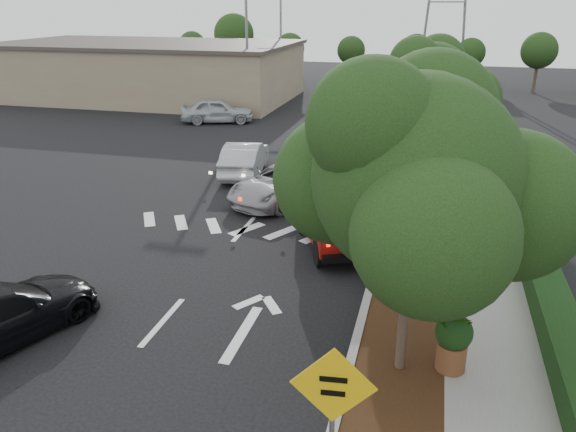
% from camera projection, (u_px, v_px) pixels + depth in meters
% --- Properties ---
extents(ground, '(120.00, 120.00, 0.00)m').
position_uv_depth(ground, '(163.00, 322.00, 13.37)').
color(ground, black).
rests_on(ground, ground).
extents(curb, '(0.20, 70.00, 0.15)m').
position_uv_depth(curb, '(397.00, 184.00, 23.08)').
color(curb, '#9E9B93').
rests_on(curb, ground).
extents(planting_strip, '(1.80, 70.00, 0.12)m').
position_uv_depth(planting_strip, '(422.00, 187.00, 22.85)').
color(planting_strip, black).
rests_on(planting_strip, ground).
extents(sidewalk, '(2.00, 70.00, 0.12)m').
position_uv_depth(sidewalk, '(471.00, 190.00, 22.40)').
color(sidewalk, gray).
rests_on(sidewalk, ground).
extents(hedge, '(0.80, 70.00, 0.80)m').
position_uv_depth(hedge, '(509.00, 185.00, 21.95)').
color(hedge, black).
rests_on(hedge, ground).
extents(commercial_building, '(22.00, 12.00, 4.00)m').
position_uv_depth(commercial_building, '(148.00, 71.00, 43.51)').
color(commercial_building, '#8A715F').
rests_on(commercial_building, ground).
extents(transmission_tower, '(7.00, 4.00, 28.00)m').
position_uv_depth(transmission_tower, '(440.00, 78.00, 55.27)').
color(transmission_tower, slate).
rests_on(transmission_tower, ground).
extents(street_tree_near, '(3.80, 3.80, 5.92)m').
position_uv_depth(street_tree_near, '(399.00, 371.00, 11.59)').
color(street_tree_near, black).
rests_on(street_tree_near, ground).
extents(street_tree_mid, '(3.20, 3.20, 5.32)m').
position_uv_depth(street_tree_mid, '(415.00, 240.00, 17.91)').
color(street_tree_mid, black).
rests_on(street_tree_mid, ground).
extents(street_tree_far, '(3.40, 3.40, 5.62)m').
position_uv_depth(street_tree_far, '(423.00, 181.00, 23.78)').
color(street_tree_far, black).
rests_on(street_tree_far, ground).
extents(light_pole_a, '(2.00, 0.22, 9.00)m').
position_uv_depth(light_pole_a, '(249.00, 112.00, 38.37)').
color(light_pole_a, slate).
rests_on(light_pole_a, ground).
extents(light_pole_b, '(2.00, 0.22, 9.00)m').
position_uv_depth(light_pole_b, '(281.00, 87.00, 49.44)').
color(light_pole_b, slate).
rests_on(light_pole_b, ground).
extents(red_jeep, '(3.15, 4.23, 2.07)m').
position_uv_depth(red_jeep, '(335.00, 212.00, 17.28)').
color(red_jeep, black).
rests_on(red_jeep, ground).
extents(silver_suv_ahead, '(3.92, 5.29, 1.33)m').
position_uv_depth(silver_suv_ahead, '(283.00, 184.00, 21.25)').
color(silver_suv_ahead, '#939599').
rests_on(silver_suv_ahead, ground).
extents(silver_sedan_oncoming, '(2.18, 4.56, 1.44)m').
position_uv_depth(silver_sedan_oncoming, '(245.00, 158.00, 24.42)').
color(silver_sedan_oncoming, '#ABAEB3').
rests_on(silver_sedan_oncoming, ground).
extents(parked_suv, '(4.79, 3.13, 1.52)m').
position_uv_depth(parked_suv, '(217.00, 110.00, 34.83)').
color(parked_suv, '#B6BABF').
rests_on(parked_suv, ground).
extents(speed_hump_sign, '(1.23, 0.16, 2.62)m').
position_uv_depth(speed_hump_sign, '(333.00, 404.00, 7.95)').
color(speed_hump_sign, slate).
rests_on(speed_hump_sign, ground).
extents(terracotta_planter, '(0.75, 0.75, 1.31)m').
position_uv_depth(terracotta_planter, '(454.00, 337.00, 11.20)').
color(terracotta_planter, brown).
rests_on(terracotta_planter, ground).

